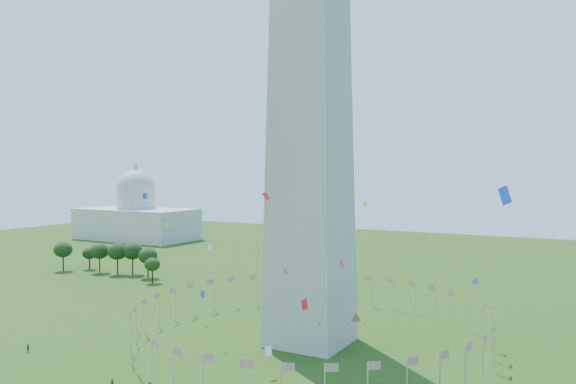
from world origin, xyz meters
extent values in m
cylinder|color=silver|center=(40.00, 50.00, 4.50)|extent=(0.24, 0.24, 9.00)
cylinder|color=silver|center=(39.39, 56.95, 4.50)|extent=(0.24, 0.24, 9.00)
cylinder|color=silver|center=(37.59, 63.68, 4.50)|extent=(0.24, 0.24, 9.00)
cylinder|color=silver|center=(34.64, 70.00, 4.50)|extent=(0.24, 0.24, 9.00)
cylinder|color=silver|center=(30.64, 75.71, 4.50)|extent=(0.24, 0.24, 9.00)
cylinder|color=silver|center=(25.71, 80.64, 4.50)|extent=(0.24, 0.24, 9.00)
cylinder|color=silver|center=(20.00, 84.64, 4.50)|extent=(0.24, 0.24, 9.00)
cylinder|color=silver|center=(13.68, 87.59, 4.50)|extent=(0.24, 0.24, 9.00)
cylinder|color=silver|center=(6.95, 89.39, 4.50)|extent=(0.24, 0.24, 9.00)
cylinder|color=silver|center=(0.00, 90.00, 4.50)|extent=(0.24, 0.24, 9.00)
cylinder|color=silver|center=(-6.95, 89.39, 4.50)|extent=(0.24, 0.24, 9.00)
cylinder|color=silver|center=(-13.68, 87.59, 4.50)|extent=(0.24, 0.24, 9.00)
cylinder|color=silver|center=(-20.00, 84.64, 4.50)|extent=(0.24, 0.24, 9.00)
cylinder|color=silver|center=(-25.71, 80.64, 4.50)|extent=(0.24, 0.24, 9.00)
cylinder|color=silver|center=(-30.64, 75.71, 4.50)|extent=(0.24, 0.24, 9.00)
cylinder|color=silver|center=(-34.64, 70.00, 4.50)|extent=(0.24, 0.24, 9.00)
cylinder|color=silver|center=(-37.59, 63.68, 4.50)|extent=(0.24, 0.24, 9.00)
cylinder|color=silver|center=(-39.39, 56.95, 4.50)|extent=(0.24, 0.24, 9.00)
cylinder|color=silver|center=(-40.00, 50.00, 4.50)|extent=(0.24, 0.24, 9.00)
cylinder|color=silver|center=(-39.39, 43.05, 4.50)|extent=(0.24, 0.24, 9.00)
cylinder|color=silver|center=(-37.59, 36.32, 4.50)|extent=(0.24, 0.24, 9.00)
cylinder|color=silver|center=(-34.64, 30.00, 4.50)|extent=(0.24, 0.24, 9.00)
cylinder|color=silver|center=(-30.64, 24.29, 4.50)|extent=(0.24, 0.24, 9.00)
cylinder|color=silver|center=(-25.71, 19.36, 4.50)|extent=(0.24, 0.24, 9.00)
cylinder|color=silver|center=(-20.00, 15.36, 4.50)|extent=(0.24, 0.24, 9.00)
cylinder|color=silver|center=(-13.68, 12.41, 4.50)|extent=(0.24, 0.24, 9.00)
cylinder|color=silver|center=(-6.95, 10.61, 4.50)|extent=(0.24, 0.24, 9.00)
cylinder|color=silver|center=(0.00, 10.00, 4.50)|extent=(0.24, 0.24, 9.00)
cylinder|color=silver|center=(34.64, 30.00, 4.50)|extent=(0.24, 0.24, 9.00)
cylinder|color=silver|center=(37.59, 36.32, 4.50)|extent=(0.24, 0.24, 9.00)
cylinder|color=silver|center=(39.39, 43.05, 4.50)|extent=(0.24, 0.24, 9.00)
imported|color=#183C21|center=(-19.44, 8.20, 0.89)|extent=(0.63, 0.76, 1.78)
imported|color=#242424|center=(-51.05, 14.16, 0.86)|extent=(0.81, 0.95, 1.72)
plane|color=red|center=(7.24, 25.18, 21.25)|extent=(1.91, 2.79, 2.50)
plane|color=blue|center=(49.34, -4.63, 37.02)|extent=(1.12, 1.88, 2.14)
plane|color=blue|center=(-26.55, 24.56, 34.36)|extent=(0.30, 1.43, 1.45)
plane|color=yellow|center=(-40.84, 47.83, 25.68)|extent=(0.44, 1.59, 1.53)
plane|color=white|center=(-21.98, 41.18, 21.87)|extent=(1.21, 0.57, 1.33)
plane|color=red|center=(3.03, 25.42, 34.87)|extent=(1.46, 1.69, 1.63)
plane|color=yellow|center=(17.50, 39.01, 33.11)|extent=(0.21, 1.10, 1.11)
plane|color=red|center=(26.59, -4.51, 23.31)|extent=(0.66, 1.29, 1.43)
plane|color=red|center=(13.57, 26.74, 11.67)|extent=(1.20, 1.15, 1.30)
plane|color=white|center=(2.50, 27.04, 5.00)|extent=(1.96, 0.56, 1.90)
plane|color=blue|center=(-32.04, 51.38, 7.60)|extent=(0.30, 1.82, 1.80)
plane|color=blue|center=(40.08, 31.15, 21.32)|extent=(1.27, 0.59, 1.16)
plane|color=#CC2699|center=(21.34, 25.07, 14.12)|extent=(1.43, 1.42, 1.79)
plane|color=#CC2699|center=(17.80, 27.07, 22.97)|extent=(1.52, 1.88, 2.31)
ellipsoid|color=#224416|center=(-129.21, 87.07, 5.66)|extent=(7.24, 7.24, 11.31)
ellipsoid|color=#224416|center=(-122.85, 94.67, 4.32)|extent=(5.53, 5.53, 8.64)
ellipsoid|color=#224416|center=(-113.10, 91.07, 5.65)|extent=(7.23, 7.23, 11.30)
ellipsoid|color=#224416|center=(-104.02, 91.62, 5.98)|extent=(7.66, 7.66, 11.97)
ellipsoid|color=#224416|center=(-98.88, 94.41, 6.09)|extent=(7.79, 7.79, 12.17)
ellipsoid|color=#224416|center=(-89.01, 92.21, 5.52)|extent=(7.07, 7.07, 11.05)
ellipsoid|color=#224416|center=(-80.81, 85.62, 4.41)|extent=(5.64, 5.64, 8.82)
camera|label=1|loc=(57.51, -64.56, 39.33)|focal=35.00mm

